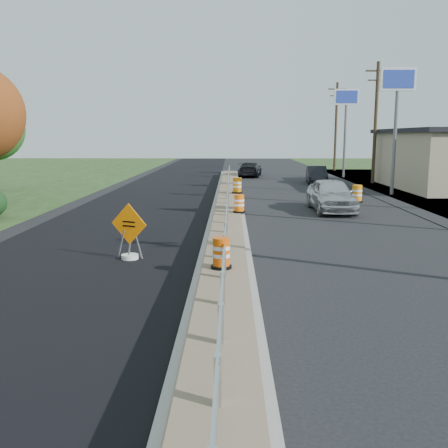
{
  "coord_description": "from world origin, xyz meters",
  "views": [
    {
      "loc": [
        0.17,
        -16.04,
        3.71
      ],
      "look_at": [
        -0.04,
        -1.22,
        1.1
      ],
      "focal_mm": 40.0,
      "sensor_mm": 36.0,
      "label": 1
    }
  ],
  "objects_px": {
    "barrel_shoulder_near": "(357,194)",
    "car_dark_far": "(250,169)",
    "barrel_median_near": "(221,254)",
    "barrel_shoulder_far": "(313,173)",
    "caution_sign": "(130,245)",
    "barrel_median_mid": "(239,204)",
    "car_silver": "(331,195)",
    "barrel_median_far": "(237,186)",
    "car_dark_mid": "(317,175)"
  },
  "relations": [
    {
      "from": "caution_sign",
      "to": "car_dark_far",
      "type": "height_order",
      "value": "caution_sign"
    },
    {
      "from": "caution_sign",
      "to": "barrel_median_near",
      "type": "height_order",
      "value": "caution_sign"
    },
    {
      "from": "barrel_median_near",
      "to": "barrel_shoulder_near",
      "type": "distance_m",
      "value": 17.15
    },
    {
      "from": "caution_sign",
      "to": "barrel_median_mid",
      "type": "distance_m",
      "value": 8.79
    },
    {
      "from": "caution_sign",
      "to": "barrel_shoulder_near",
      "type": "bearing_deg",
      "value": 76.79
    },
    {
      "from": "barrel_median_far",
      "to": "car_silver",
      "type": "relative_size",
      "value": 0.2
    },
    {
      "from": "barrel_shoulder_near",
      "to": "car_dark_far",
      "type": "relative_size",
      "value": 0.21
    },
    {
      "from": "barrel_median_mid",
      "to": "car_silver",
      "type": "relative_size",
      "value": 0.17
    },
    {
      "from": "barrel_median_near",
      "to": "car_dark_far",
      "type": "relative_size",
      "value": 0.17
    },
    {
      "from": "barrel_median_mid",
      "to": "barrel_median_far",
      "type": "distance_m",
      "value": 8.03
    },
    {
      "from": "caution_sign",
      "to": "barrel_shoulder_near",
      "type": "distance_m",
      "value": 17.04
    },
    {
      "from": "barrel_median_mid",
      "to": "car_dark_far",
      "type": "distance_m",
      "value": 24.02
    },
    {
      "from": "barrel_median_near",
      "to": "car_silver",
      "type": "xyz_separation_m",
      "value": [
        5.27,
        11.96,
        0.19
      ]
    },
    {
      "from": "barrel_median_far",
      "to": "barrel_shoulder_near",
      "type": "bearing_deg",
      "value": -20.18
    },
    {
      "from": "barrel_shoulder_near",
      "to": "car_dark_mid",
      "type": "bearing_deg",
      "value": 91.81
    },
    {
      "from": "caution_sign",
      "to": "car_dark_far",
      "type": "bearing_deg",
      "value": 105.25
    },
    {
      "from": "barrel_median_near",
      "to": "barrel_shoulder_far",
      "type": "relative_size",
      "value": 0.87
    },
    {
      "from": "car_dark_mid",
      "to": "car_dark_far",
      "type": "bearing_deg",
      "value": 131.23
    },
    {
      "from": "barrel_shoulder_near",
      "to": "car_dark_mid",
      "type": "distance_m",
      "value": 11.55
    },
    {
      "from": "caution_sign",
      "to": "car_silver",
      "type": "xyz_separation_m",
      "value": [
        8.11,
        10.11,
        0.38
      ]
    },
    {
      "from": "caution_sign",
      "to": "car_dark_mid",
      "type": "bearing_deg",
      "value": 92.36
    },
    {
      "from": "car_silver",
      "to": "car_dark_mid",
      "type": "distance_m",
      "value": 15.13
    },
    {
      "from": "barrel_median_far",
      "to": "car_dark_mid",
      "type": "relative_size",
      "value": 0.23
    },
    {
      "from": "car_dark_mid",
      "to": "car_dark_far",
      "type": "relative_size",
      "value": 0.89
    },
    {
      "from": "barrel_median_mid",
      "to": "car_dark_mid",
      "type": "xyz_separation_m",
      "value": [
        6.45,
        17.06,
        0.07
      ]
    },
    {
      "from": "car_dark_mid",
      "to": "car_silver",
      "type": "bearing_deg",
      "value": -91.75
    },
    {
      "from": "caution_sign",
      "to": "car_silver",
      "type": "bearing_deg",
      "value": 75.17
    },
    {
      "from": "barrel_shoulder_far",
      "to": "car_dark_mid",
      "type": "xyz_separation_m",
      "value": [
        -0.66,
        -5.9,
        0.24
      ]
    },
    {
      "from": "barrel_median_far",
      "to": "barrel_shoulder_far",
      "type": "bearing_deg",
      "value": 64.55
    },
    {
      "from": "barrel_median_mid",
      "to": "barrel_median_far",
      "type": "xyz_separation_m",
      "value": [
        -0.0,
        8.03,
        0.06
      ]
    },
    {
      "from": "barrel_median_mid",
      "to": "barrel_shoulder_far",
      "type": "bearing_deg",
      "value": 72.8
    },
    {
      "from": "barrel_median_near",
      "to": "barrel_shoulder_far",
      "type": "bearing_deg",
      "value": 76.74
    },
    {
      "from": "car_dark_far",
      "to": "barrel_median_mid",
      "type": "bearing_deg",
      "value": 93.95
    },
    {
      "from": "barrel_median_near",
      "to": "car_silver",
      "type": "relative_size",
      "value": 0.17
    },
    {
      "from": "barrel_median_near",
      "to": "car_silver",
      "type": "height_order",
      "value": "car_silver"
    },
    {
      "from": "car_silver",
      "to": "barrel_shoulder_far",
      "type": "bearing_deg",
      "value": 82.19
    },
    {
      "from": "barrel_median_mid",
      "to": "barrel_shoulder_far",
      "type": "height_order",
      "value": "barrel_median_mid"
    },
    {
      "from": "barrel_shoulder_near",
      "to": "caution_sign",
      "type": "bearing_deg",
      "value": -127.11
    },
    {
      "from": "barrel_median_near",
      "to": "barrel_median_mid",
      "type": "relative_size",
      "value": 0.99
    },
    {
      "from": "caution_sign",
      "to": "barrel_shoulder_near",
      "type": "height_order",
      "value": "caution_sign"
    },
    {
      "from": "caution_sign",
      "to": "barrel_median_mid",
      "type": "height_order",
      "value": "caution_sign"
    },
    {
      "from": "barrel_shoulder_far",
      "to": "car_silver",
      "type": "height_order",
      "value": "car_silver"
    },
    {
      "from": "barrel_shoulder_far",
      "to": "car_dark_far",
      "type": "distance_m",
      "value": 5.8
    },
    {
      "from": "barrel_shoulder_near",
      "to": "car_dark_far",
      "type": "distance_m",
      "value": 19.24
    },
    {
      "from": "barrel_median_mid",
      "to": "barrel_shoulder_far",
      "type": "relative_size",
      "value": 0.87
    },
    {
      "from": "barrel_shoulder_far",
      "to": "car_silver",
      "type": "relative_size",
      "value": 0.2
    },
    {
      "from": "barrel_median_near",
      "to": "barrel_median_mid",
      "type": "distance_m",
      "value": 9.94
    },
    {
      "from": "caution_sign",
      "to": "car_dark_mid",
      "type": "height_order",
      "value": "caution_sign"
    },
    {
      "from": "caution_sign",
      "to": "car_dark_far",
      "type": "xyz_separation_m",
      "value": [
        4.87,
        32.05,
        0.25
      ]
    },
    {
      "from": "car_silver",
      "to": "car_dark_far",
      "type": "bearing_deg",
      "value": 97.31
    }
  ]
}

